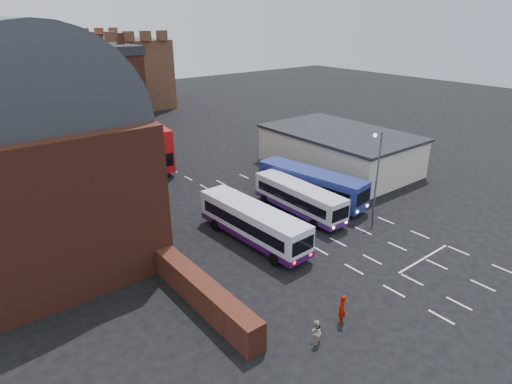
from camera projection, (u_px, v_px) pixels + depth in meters
ground at (345, 264)px, 29.81m from camera, size 180.00×180.00×0.00m
railway_station at (12, 132)px, 33.18m from camera, size 12.00×28.00×16.00m
forecourt_wall at (204, 295)px, 25.06m from camera, size 1.20×10.00×1.80m
cream_building at (339, 150)px, 47.71m from camera, size 10.40×16.40×4.25m
brick_terrace at (55, 100)px, 57.54m from camera, size 22.00×10.00×11.00m
castle_keep at (93, 74)px, 78.70m from camera, size 22.00×22.00×12.00m
bus_white_outbound at (253, 221)px, 32.28m from camera, size 2.95×10.44×2.82m
bus_white_inbound at (299, 197)px, 36.96m from camera, size 2.48×9.52×2.59m
bus_blue at (311, 183)px, 39.38m from camera, size 4.12×11.03×2.94m
bus_red_double at (143, 141)px, 49.09m from camera, size 4.46×12.87×5.04m
street_lamp at (377, 165)px, 35.89m from camera, size 1.48×0.48×7.34m
pedestrian_red at (342, 309)px, 23.88m from camera, size 0.77×0.68×1.78m
pedestrian_beige at (316, 332)px, 22.40m from camera, size 0.83×0.75×1.41m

